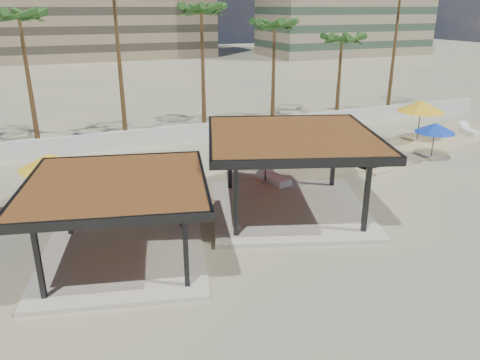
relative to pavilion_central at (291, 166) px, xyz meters
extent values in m
plane|color=tan|center=(-1.90, -2.37, -2.27)|extent=(200.00, 200.00, 0.00)
cube|color=#C6B284|center=(0.10, 4.63, -2.21)|extent=(16.24, 5.11, 0.24)
cube|color=#C6B284|center=(14.10, 6.13, -2.21)|extent=(16.49, 7.75, 0.24)
cube|color=silver|center=(-1.90, 13.63, -1.67)|extent=(56.00, 0.30, 1.20)
cube|color=beige|center=(0.00, 0.00, -2.16)|extent=(9.08, 9.08, 0.22)
cube|color=black|center=(-3.44, -1.69, -0.43)|extent=(0.25, 0.25, 3.25)
cube|color=black|center=(-1.69, 3.44, -0.43)|extent=(0.25, 0.25, 3.25)
cube|color=black|center=(1.69, -3.44, -0.43)|extent=(0.25, 0.25, 3.25)
cube|color=black|center=(3.44, 1.69, -0.43)|extent=(0.25, 0.25, 3.25)
cube|color=brown|center=(0.00, 0.00, 1.35)|extent=(9.36, 9.36, 0.30)
cube|color=black|center=(-1.19, -3.49, 1.35)|extent=(7.12, 2.54, 0.37)
cube|color=black|center=(1.19, 3.49, 1.35)|extent=(7.12, 2.54, 0.37)
cube|color=black|center=(-3.49, 1.19, 1.35)|extent=(2.54, 7.12, 0.37)
cube|color=black|center=(3.49, -1.19, 1.35)|extent=(2.54, 7.12, 0.37)
cube|color=beige|center=(-8.09, -1.67, -2.18)|extent=(7.48, 7.48, 0.19)
cube|color=black|center=(-10.93, -3.39, -0.68)|extent=(0.20, 0.20, 2.81)
cube|color=black|center=(-9.81, 1.16, -0.68)|extent=(0.20, 0.20, 2.81)
cube|color=black|center=(-6.38, -4.51, -0.68)|extent=(0.20, 0.20, 2.81)
cube|color=black|center=(-5.26, 0.04, -0.68)|extent=(0.20, 0.20, 2.81)
cube|color=brown|center=(-8.09, -1.67, 0.86)|extent=(7.70, 7.70, 0.26)
cube|color=black|center=(-8.85, -4.77, 0.86)|extent=(6.30, 1.65, 0.32)
cube|color=black|center=(-7.33, 1.42, 0.86)|extent=(6.30, 1.65, 0.32)
cube|color=black|center=(-11.19, -0.91, 0.86)|extent=(1.65, 6.30, 0.32)
cube|color=black|center=(-5.00, -2.43, 0.86)|extent=(1.65, 6.30, 0.32)
cylinder|color=beige|center=(-10.28, 4.53, -2.03)|extent=(0.50, 0.50, 0.12)
cylinder|color=#262628|center=(-10.28, 4.53, -0.88)|extent=(0.07, 0.07, 2.42)
cone|color=yellow|center=(-10.28, 4.53, 0.16)|extent=(3.35, 3.35, 0.71)
cylinder|color=beige|center=(0.35, 3.43, -2.03)|extent=(0.51, 0.51, 0.12)
cylinder|color=#262628|center=(0.35, 3.43, -0.86)|extent=(0.07, 0.07, 2.45)
cone|color=#A91407|center=(0.35, 3.43, 0.19)|extent=(3.50, 3.50, 0.72)
cylinder|color=beige|center=(11.92, 3.43, -2.04)|extent=(0.44, 0.44, 0.10)
cylinder|color=#262628|center=(11.92, 3.43, -1.04)|extent=(0.06, 0.06, 2.10)
cone|color=#143FBB|center=(11.92, 3.43, -0.14)|extent=(3.28, 3.28, 0.61)
cylinder|color=beige|center=(13.85, 6.83, -2.02)|extent=(0.56, 0.56, 0.13)
cylinder|color=#262628|center=(13.85, 6.83, -0.74)|extent=(0.08, 0.08, 2.70)
cone|color=yellow|center=(13.85, 6.83, 0.42)|extent=(4.05, 4.05, 0.79)
cube|color=white|center=(-7.13, 3.43, -1.94)|extent=(1.41, 2.26, 0.30)
cube|color=white|center=(-7.13, 3.43, -1.76)|extent=(1.41, 2.26, 0.06)
cube|color=white|center=(-7.40, 4.21, -1.50)|extent=(0.91, 0.93, 0.54)
cube|color=white|center=(0.84, 3.43, -1.93)|extent=(1.17, 2.35, 0.32)
cube|color=white|center=(0.84, 3.43, -1.74)|extent=(1.17, 2.35, 0.07)
cube|color=white|center=(0.69, 4.29, -1.47)|extent=(0.87, 0.89, 0.57)
cube|color=white|center=(8.67, 6.83, -1.95)|extent=(0.76, 2.06, 0.29)
cube|color=white|center=(8.67, 6.83, -1.77)|extent=(0.76, 2.06, 0.06)
cube|color=white|center=(8.69, 7.62, -1.53)|extent=(0.69, 0.72, 0.52)
cube|color=white|center=(18.88, 6.83, -1.96)|extent=(1.11, 2.03, 0.27)
cube|color=white|center=(18.88, 6.83, -1.79)|extent=(1.11, 2.03, 0.06)
cube|color=white|center=(19.06, 7.56, -1.56)|extent=(0.77, 0.79, 0.49)
cone|color=brown|center=(-10.90, 15.73, 2.13)|extent=(0.36, 0.36, 8.80)
ellipsoid|color=#244D1B|center=(-10.90, 15.73, 6.28)|extent=(3.00, 3.00, 1.80)
cone|color=brown|center=(-4.90, 16.53, 3.10)|extent=(0.36, 0.36, 10.75)
cone|color=brown|center=(1.10, 16.03, 2.28)|extent=(0.36, 0.36, 9.09)
ellipsoid|color=#244D1B|center=(1.10, 16.03, 6.57)|extent=(3.00, 3.00, 1.80)
cone|color=brown|center=(7.10, 16.23, 1.71)|extent=(0.36, 0.36, 7.97)
ellipsoid|color=#244D1B|center=(7.10, 16.23, 5.45)|extent=(3.00, 3.00, 1.80)
cone|color=brown|center=(13.10, 15.83, 1.14)|extent=(0.36, 0.36, 6.81)
ellipsoid|color=#244D1B|center=(13.10, 15.83, 4.29)|extent=(3.00, 3.00, 1.80)
cone|color=brown|center=(19.10, 16.43, 2.94)|extent=(0.36, 0.36, 10.42)
camera|label=1|loc=(-9.99, -17.90, 6.91)|focal=35.00mm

